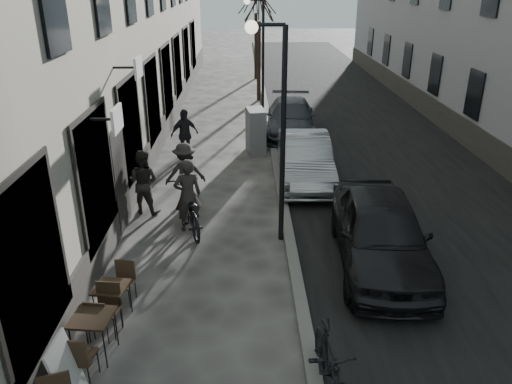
{
  "coord_description": "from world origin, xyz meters",
  "views": [
    {
      "loc": [
        -0.87,
        -4.73,
        5.9
      ],
      "look_at": [
        -0.64,
        4.75,
        1.8
      ],
      "focal_mm": 35.0,
      "sensor_mm": 36.0,
      "label": 1
    }
  ],
  "objects_px": {
    "streetlamp_near": "(276,113)",
    "car_mid": "(305,159)",
    "moped": "(329,366)",
    "pedestrian_near": "(143,182)",
    "bistro_set_b": "(94,332)",
    "bistro_set_c": "(112,299)",
    "car_far": "(291,118)",
    "pedestrian_mid": "(185,173)",
    "pedestrian_far": "(185,134)",
    "utility_cabinet": "(256,131)",
    "car_near": "(381,232)",
    "sign_board": "(70,380)",
    "tree_near": "(259,5)",
    "bicycle": "(189,209)",
    "streetlamp_far": "(259,44)"
  },
  "relations": [
    {
      "from": "streetlamp_near",
      "to": "car_mid",
      "type": "bearing_deg",
      "value": 72.9
    },
    {
      "from": "moped",
      "to": "pedestrian_near",
      "type": "bearing_deg",
      "value": 117.73
    },
    {
      "from": "bistro_set_b",
      "to": "pedestrian_near",
      "type": "bearing_deg",
      "value": 97.8
    },
    {
      "from": "bistro_set_c",
      "to": "car_far",
      "type": "xyz_separation_m",
      "value": [
        4.33,
        11.85,
        0.24
      ]
    },
    {
      "from": "pedestrian_mid",
      "to": "pedestrian_far",
      "type": "height_order",
      "value": "pedestrian_far"
    },
    {
      "from": "moped",
      "to": "car_far",
      "type": "bearing_deg",
      "value": 84.34
    },
    {
      "from": "utility_cabinet",
      "to": "car_near",
      "type": "bearing_deg",
      "value": -79.95
    },
    {
      "from": "sign_board",
      "to": "pedestrian_far",
      "type": "bearing_deg",
      "value": 89.89
    },
    {
      "from": "tree_near",
      "to": "car_far",
      "type": "relative_size",
      "value": 1.22
    },
    {
      "from": "tree_near",
      "to": "utility_cabinet",
      "type": "relative_size",
      "value": 3.53
    },
    {
      "from": "bistro_set_c",
      "to": "car_far",
      "type": "bearing_deg",
      "value": 78.66
    },
    {
      "from": "streetlamp_near",
      "to": "pedestrian_mid",
      "type": "bearing_deg",
      "value": 135.87
    },
    {
      "from": "pedestrian_mid",
      "to": "car_far",
      "type": "relative_size",
      "value": 0.37
    },
    {
      "from": "sign_board",
      "to": "car_near",
      "type": "bearing_deg",
      "value": 37.38
    },
    {
      "from": "tree_near",
      "to": "sign_board",
      "type": "distance_m",
      "value": 20.76
    },
    {
      "from": "streetlamp_near",
      "to": "moped",
      "type": "height_order",
      "value": "streetlamp_near"
    },
    {
      "from": "tree_near",
      "to": "bicycle",
      "type": "xyz_separation_m",
      "value": [
        -2.18,
        -14.43,
        -4.09
      ]
    },
    {
      "from": "car_far",
      "to": "streetlamp_far",
      "type": "bearing_deg",
      "value": 115.06
    },
    {
      "from": "bistro_set_b",
      "to": "pedestrian_mid",
      "type": "bearing_deg",
      "value": 88.13
    },
    {
      "from": "tree_near",
      "to": "car_near",
      "type": "relative_size",
      "value": 1.22
    },
    {
      "from": "bicycle",
      "to": "pedestrian_mid",
      "type": "relative_size",
      "value": 1.26
    },
    {
      "from": "car_far",
      "to": "tree_near",
      "type": "bearing_deg",
      "value": 104.87
    },
    {
      "from": "sign_board",
      "to": "pedestrian_near",
      "type": "distance_m",
      "value": 6.69
    },
    {
      "from": "streetlamp_near",
      "to": "car_near",
      "type": "height_order",
      "value": "streetlamp_near"
    },
    {
      "from": "streetlamp_far",
      "to": "bistro_set_c",
      "type": "xyz_separation_m",
      "value": [
        -3.16,
        -15.02,
        -2.72
      ]
    },
    {
      "from": "streetlamp_far",
      "to": "bicycle",
      "type": "relative_size",
      "value": 2.32
    },
    {
      "from": "streetlamp_near",
      "to": "bicycle",
      "type": "relative_size",
      "value": 2.32
    },
    {
      "from": "bistro_set_c",
      "to": "sign_board",
      "type": "height_order",
      "value": "sign_board"
    },
    {
      "from": "streetlamp_far",
      "to": "pedestrian_near",
      "type": "height_order",
      "value": "streetlamp_far"
    },
    {
      "from": "car_near",
      "to": "car_mid",
      "type": "xyz_separation_m",
      "value": [
        -1.09,
        5.01,
        -0.07
      ]
    },
    {
      "from": "bistro_set_c",
      "to": "sign_board",
      "type": "relative_size",
      "value": 1.28
    },
    {
      "from": "sign_board",
      "to": "pedestrian_near",
      "type": "bearing_deg",
      "value": 93.55
    },
    {
      "from": "bicycle",
      "to": "car_mid",
      "type": "relative_size",
      "value": 0.5
    },
    {
      "from": "car_mid",
      "to": "moped",
      "type": "distance_m",
      "value": 8.82
    },
    {
      "from": "streetlamp_far",
      "to": "utility_cabinet",
      "type": "bearing_deg",
      "value": -93.01
    },
    {
      "from": "streetlamp_far",
      "to": "moped",
      "type": "distance_m",
      "value": 17.19
    },
    {
      "from": "car_mid",
      "to": "car_far",
      "type": "relative_size",
      "value": 0.93
    },
    {
      "from": "streetlamp_far",
      "to": "bistro_set_b",
      "type": "distance_m",
      "value": 16.54
    },
    {
      "from": "streetlamp_near",
      "to": "moped",
      "type": "xyz_separation_m",
      "value": [
        0.52,
        -4.99,
        -2.58
      ]
    },
    {
      "from": "tree_near",
      "to": "bistro_set_c",
      "type": "xyz_separation_m",
      "value": [
        -3.23,
        -18.02,
        -4.23
      ]
    },
    {
      "from": "car_near",
      "to": "car_far",
      "type": "distance_m",
      "value": 10.09
    },
    {
      "from": "pedestrian_mid",
      "to": "pedestrian_far",
      "type": "distance_m",
      "value": 3.71
    },
    {
      "from": "streetlamp_far",
      "to": "streetlamp_near",
      "type": "bearing_deg",
      "value": -90.0
    },
    {
      "from": "tree_near",
      "to": "bicycle",
      "type": "bearing_deg",
      "value": -98.58
    },
    {
      "from": "pedestrian_near",
      "to": "car_far",
      "type": "bearing_deg",
      "value": -106.14
    },
    {
      "from": "sign_board",
      "to": "moped",
      "type": "xyz_separation_m",
      "value": [
        3.82,
        0.07,
        0.11
      ]
    },
    {
      "from": "sign_board",
      "to": "car_near",
      "type": "height_order",
      "value": "car_near"
    },
    {
      "from": "streetlamp_far",
      "to": "bistro_set_b",
      "type": "bearing_deg",
      "value": -101.4
    },
    {
      "from": "bicycle",
      "to": "pedestrian_mid",
      "type": "xyz_separation_m",
      "value": [
        -0.25,
        1.72,
        0.29
      ]
    },
    {
      "from": "bistro_set_b",
      "to": "tree_near",
      "type": "bearing_deg",
      "value": 86.14
    }
  ]
}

